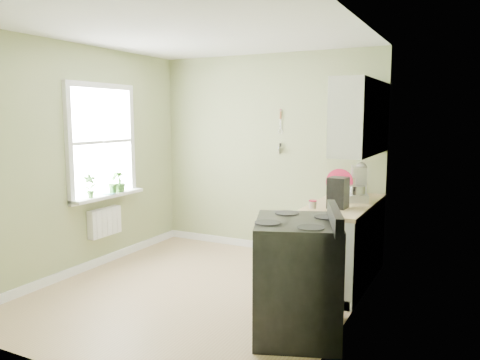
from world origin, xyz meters
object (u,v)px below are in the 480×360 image
at_px(stand_mixer, 358,185).
at_px(kettle, 343,185).
at_px(coffee_maker, 338,194).
at_px(stove, 297,277).

height_order(stand_mixer, kettle, stand_mixer).
bearing_deg(stand_mixer, coffee_maker, -99.88).
relative_size(kettle, coffee_maker, 0.59).
relative_size(stand_mixer, kettle, 2.25).
height_order(stove, stand_mixer, stand_mixer).
bearing_deg(kettle, stove, -85.09).
relative_size(stove, kettle, 5.89).
bearing_deg(kettle, stand_mixer, -58.83).
xyz_separation_m(stove, kettle, (-0.19, 2.16, 0.50)).
distance_m(stove, coffee_maker, 1.25).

